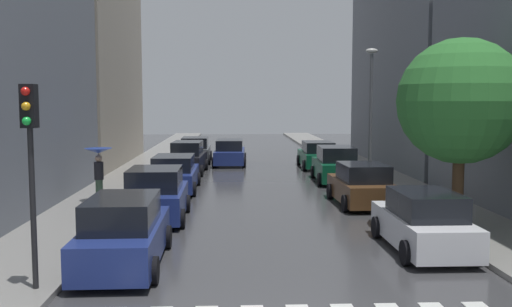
{
  "coord_description": "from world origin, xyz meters",
  "views": [
    {
      "loc": [
        -1.29,
        -8.67,
        4.12
      ],
      "look_at": [
        0.09,
        23.13,
        1.11
      ],
      "focal_mm": 39.54,
      "sensor_mm": 36.0,
      "label": 1
    }
  ],
  "objects_px": {
    "parked_car_left_nearest": "(124,233)",
    "parked_car_right_second": "(362,186)",
    "parked_car_left_fourth": "(188,158)",
    "traffic_light_left_corner": "(30,141)",
    "parked_car_left_fifth": "(195,151)",
    "parked_car_right_nearest": "(423,223)",
    "parked_car_right_fourth": "(318,155)",
    "lamp_post_right": "(371,104)",
    "street_tree_right": "(461,102)",
    "car_midroad": "(230,153)",
    "pedestrian_foreground": "(99,162)",
    "parked_car_right_third": "(336,165)",
    "parked_car_left_second": "(156,196)",
    "parked_car_left_third": "(174,174)"
  },
  "relations": [
    {
      "from": "parked_car_left_second",
      "to": "parked_car_left_third",
      "type": "distance_m",
      "value": 6.31
    },
    {
      "from": "parked_car_left_third",
      "to": "parked_car_right_nearest",
      "type": "height_order",
      "value": "parked_car_right_nearest"
    },
    {
      "from": "parked_car_right_fourth",
      "to": "parked_car_left_fourth",
      "type": "bearing_deg",
      "value": 106.38
    },
    {
      "from": "parked_car_left_nearest",
      "to": "parked_car_left_fifth",
      "type": "distance_m",
      "value": 23.48
    },
    {
      "from": "parked_car_left_third",
      "to": "pedestrian_foreground",
      "type": "distance_m",
      "value": 4.4
    },
    {
      "from": "parked_car_right_third",
      "to": "parked_car_right_nearest",
      "type": "bearing_deg",
      "value": -178.37
    },
    {
      "from": "parked_car_left_fifth",
      "to": "parked_car_right_third",
      "type": "xyz_separation_m",
      "value": [
        7.66,
        -9.31,
        0.05
      ]
    },
    {
      "from": "parked_car_right_second",
      "to": "pedestrian_foreground",
      "type": "height_order",
      "value": "pedestrian_foreground"
    },
    {
      "from": "parked_car_left_fourth",
      "to": "traffic_light_left_corner",
      "type": "height_order",
      "value": "traffic_light_left_corner"
    },
    {
      "from": "car_midroad",
      "to": "pedestrian_foreground",
      "type": "xyz_separation_m",
      "value": [
        -5.07,
        -13.76,
        0.94
      ]
    },
    {
      "from": "parked_car_left_fourth",
      "to": "parked_car_right_nearest",
      "type": "height_order",
      "value": "parked_car_left_fourth"
    },
    {
      "from": "parked_car_right_third",
      "to": "car_midroad",
      "type": "xyz_separation_m",
      "value": [
        -5.37,
        7.83,
        -0.08
      ]
    },
    {
      "from": "parked_car_right_nearest",
      "to": "pedestrian_foreground",
      "type": "height_order",
      "value": "pedestrian_foreground"
    },
    {
      "from": "parked_car_left_nearest",
      "to": "parked_car_right_nearest",
      "type": "distance_m",
      "value": 8.0
    },
    {
      "from": "parked_car_left_third",
      "to": "parked_car_right_nearest",
      "type": "relative_size",
      "value": 1.1
    },
    {
      "from": "traffic_light_left_corner",
      "to": "parked_car_right_second",
      "type": "bearing_deg",
      "value": 47.04
    },
    {
      "from": "parked_car_right_second",
      "to": "parked_car_right_third",
      "type": "bearing_deg",
      "value": -2.73
    },
    {
      "from": "parked_car_right_third",
      "to": "pedestrian_foreground",
      "type": "relative_size",
      "value": 2.11
    },
    {
      "from": "street_tree_right",
      "to": "lamp_post_right",
      "type": "bearing_deg",
      "value": 91.47
    },
    {
      "from": "parked_car_left_fourth",
      "to": "lamp_post_right",
      "type": "relative_size",
      "value": 0.7
    },
    {
      "from": "parked_car_right_nearest",
      "to": "street_tree_right",
      "type": "xyz_separation_m",
      "value": [
        1.86,
        2.27,
        3.3
      ]
    },
    {
      "from": "parked_car_left_third",
      "to": "traffic_light_left_corner",
      "type": "height_order",
      "value": "traffic_light_left_corner"
    },
    {
      "from": "parked_car_left_fifth",
      "to": "parked_car_right_nearest",
      "type": "relative_size",
      "value": 1.03
    },
    {
      "from": "lamp_post_right",
      "to": "traffic_light_left_corner",
      "type": "bearing_deg",
      "value": -124.99
    },
    {
      "from": "parked_car_right_fourth",
      "to": "pedestrian_foreground",
      "type": "distance_m",
      "value": 15.86
    },
    {
      "from": "parked_car_right_nearest",
      "to": "lamp_post_right",
      "type": "distance_m",
      "value": 13.02
    },
    {
      "from": "parked_car_right_second",
      "to": "lamp_post_right",
      "type": "relative_size",
      "value": 0.66
    },
    {
      "from": "car_midroad",
      "to": "traffic_light_left_corner",
      "type": "distance_m",
      "value": 24.55
    },
    {
      "from": "parked_car_right_nearest",
      "to": "street_tree_right",
      "type": "distance_m",
      "value": 4.42
    },
    {
      "from": "parked_car_left_fourth",
      "to": "parked_car_left_fifth",
      "type": "xyz_separation_m",
      "value": [
        0.06,
        5.59,
        -0.05
      ]
    },
    {
      "from": "parked_car_left_nearest",
      "to": "parked_car_left_second",
      "type": "relative_size",
      "value": 1.17
    },
    {
      "from": "parked_car_right_fourth",
      "to": "lamp_post_right",
      "type": "distance_m",
      "value": 7.41
    },
    {
      "from": "parked_car_left_nearest",
      "to": "parked_car_left_fourth",
      "type": "xyz_separation_m",
      "value": [
        0.2,
        17.88,
        0.02
      ]
    },
    {
      "from": "parked_car_left_nearest",
      "to": "traffic_light_left_corner",
      "type": "xyz_separation_m",
      "value": [
        -1.47,
        -2.09,
        2.47
      ]
    },
    {
      "from": "parked_car_left_fifth",
      "to": "pedestrian_foreground",
      "type": "xyz_separation_m",
      "value": [
        -2.78,
        -15.24,
        0.91
      ]
    },
    {
      "from": "parked_car_right_fourth",
      "to": "parked_car_left_nearest",
      "type": "bearing_deg",
      "value": 158.66
    },
    {
      "from": "parked_car_left_nearest",
      "to": "parked_car_right_fourth",
      "type": "distance_m",
      "value": 21.63
    },
    {
      "from": "car_midroad",
      "to": "street_tree_right",
      "type": "bearing_deg",
      "value": -156.8
    },
    {
      "from": "parked_car_left_third",
      "to": "parked_car_left_fifth",
      "type": "bearing_deg",
      "value": -0.81
    },
    {
      "from": "parked_car_right_fourth",
      "to": "lamp_post_right",
      "type": "xyz_separation_m",
      "value": [
        1.61,
        -6.51,
        3.16
      ]
    },
    {
      "from": "parked_car_left_nearest",
      "to": "parked_car_right_second",
      "type": "distance_m",
      "value": 11.08
    },
    {
      "from": "parked_car_left_fourth",
      "to": "parked_car_left_second",
      "type": "bearing_deg",
      "value": -177.96
    },
    {
      "from": "parked_car_right_second",
      "to": "street_tree_right",
      "type": "xyz_separation_m",
      "value": [
        1.99,
        -4.5,
        3.31
      ]
    },
    {
      "from": "lamp_post_right",
      "to": "parked_car_left_fourth",
      "type": "bearing_deg",
      "value": 155.45
    },
    {
      "from": "parked_car_left_fifth",
      "to": "parked_car_right_fourth",
      "type": "distance_m",
      "value": 8.35
    },
    {
      "from": "parked_car_right_fourth",
      "to": "pedestrian_foreground",
      "type": "xyz_separation_m",
      "value": [
        -10.43,
        -11.9,
        0.94
      ]
    },
    {
      "from": "parked_car_left_nearest",
      "to": "parked_car_right_third",
      "type": "height_order",
      "value": "parked_car_right_third"
    },
    {
      "from": "parked_car_left_nearest",
      "to": "parked_car_left_fourth",
      "type": "relative_size",
      "value": 1.05
    },
    {
      "from": "car_midroad",
      "to": "parked_car_right_fourth",
      "type": "bearing_deg",
      "value": -107.18
    },
    {
      "from": "parked_car_left_fourth",
      "to": "pedestrian_foreground",
      "type": "xyz_separation_m",
      "value": [
        -2.72,
        -9.65,
        0.86
      ]
    }
  ]
}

